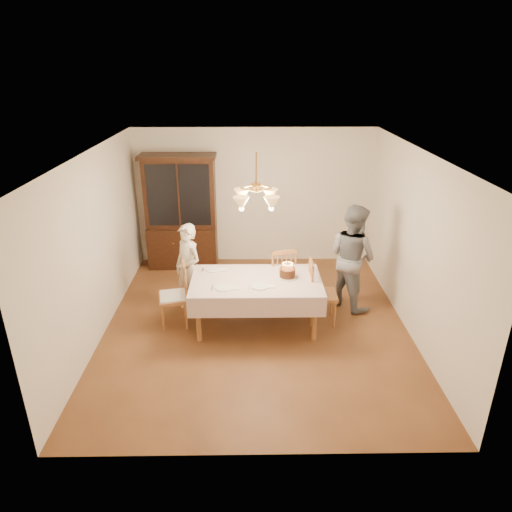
{
  "coord_description": "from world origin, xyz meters",
  "views": [
    {
      "loc": [
        -0.09,
        -5.97,
        3.69
      ],
      "look_at": [
        0.0,
        0.2,
        1.05
      ],
      "focal_mm": 32.0,
      "sensor_mm": 36.0,
      "label": 1
    }
  ],
  "objects_px": {
    "chair_far_side": "(280,278)",
    "birthday_cake": "(287,273)",
    "china_hutch": "(181,214)",
    "elderly_woman": "(188,269)",
    "dining_table": "(256,284)"
  },
  "relations": [
    {
      "from": "birthday_cake",
      "to": "china_hutch",
      "type": "bearing_deg",
      "value": 130.26
    },
    {
      "from": "dining_table",
      "to": "birthday_cake",
      "type": "distance_m",
      "value": 0.49
    },
    {
      "from": "birthday_cake",
      "to": "elderly_woman",
      "type": "bearing_deg",
      "value": 164.92
    },
    {
      "from": "dining_table",
      "to": "elderly_woman",
      "type": "distance_m",
      "value": 1.16
    },
    {
      "from": "china_hutch",
      "to": "elderly_woman",
      "type": "distance_m",
      "value": 1.83
    },
    {
      "from": "china_hutch",
      "to": "dining_table",
      "type": "bearing_deg",
      "value": -58.52
    },
    {
      "from": "chair_far_side",
      "to": "elderly_woman",
      "type": "relative_size",
      "value": 0.69
    },
    {
      "from": "dining_table",
      "to": "china_hutch",
      "type": "distance_m",
      "value": 2.67
    },
    {
      "from": "chair_far_side",
      "to": "birthday_cake",
      "type": "xyz_separation_m",
      "value": [
        0.06,
        -0.62,
        0.38
      ]
    },
    {
      "from": "china_hutch",
      "to": "birthday_cake",
      "type": "relative_size",
      "value": 7.2
    },
    {
      "from": "china_hutch",
      "to": "chair_far_side",
      "type": "bearing_deg",
      "value": -41.17
    },
    {
      "from": "china_hutch",
      "to": "birthday_cake",
      "type": "height_order",
      "value": "china_hutch"
    },
    {
      "from": "chair_far_side",
      "to": "birthday_cake",
      "type": "bearing_deg",
      "value": -84.5
    },
    {
      "from": "chair_far_side",
      "to": "birthday_cake",
      "type": "distance_m",
      "value": 0.73
    },
    {
      "from": "china_hutch",
      "to": "chair_far_side",
      "type": "xyz_separation_m",
      "value": [
        1.78,
        -1.56,
        -0.6
      ]
    }
  ]
}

